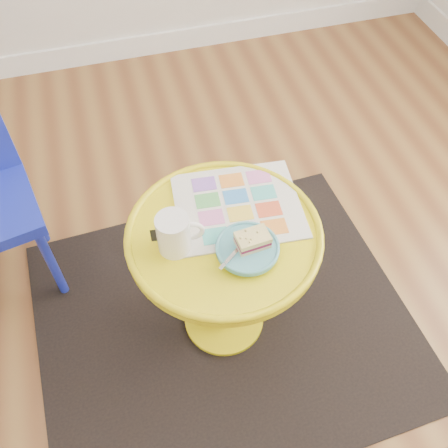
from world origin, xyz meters
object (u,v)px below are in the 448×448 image
object	(u,v)px
mug	(174,233)
newspaper	(238,206)
plate	(247,248)
side_table	(224,262)

from	to	relation	value
mug	newspaper	bearing A→B (deg)	33.80
mug	plate	distance (m)	0.20
side_table	newspaper	xyz separation A→B (m)	(0.07, 0.08, 0.15)
side_table	mug	distance (m)	0.25
side_table	plate	bearing A→B (deg)	-62.64
side_table	mug	xyz separation A→B (m)	(-0.14, -0.01, 0.21)
mug	plate	xyz separation A→B (m)	(0.18, -0.07, -0.04)
side_table	newspaper	distance (m)	0.18
side_table	mug	bearing A→B (deg)	-176.05
newspaper	plate	size ratio (longest dim) A/B	2.10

